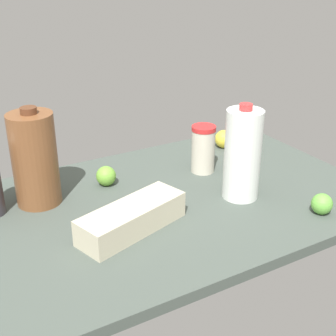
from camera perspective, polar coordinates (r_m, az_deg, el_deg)
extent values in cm
cube|color=#444D46|center=(136.83, 0.00, -4.38)|extent=(120.00, 76.00, 3.00)
cylinder|color=beige|center=(151.09, 4.30, 2.08)|extent=(7.54, 7.54, 14.15)
cylinder|color=red|center=(148.28, 4.40, 4.85)|extent=(7.77, 7.77, 1.40)
cube|color=beige|center=(120.35, -4.41, -6.11)|extent=(31.52, 18.33, 7.02)
cylinder|color=brown|center=(134.16, -15.93, 1.00)|extent=(12.57, 12.57, 26.45)
cylinder|color=#59331E|center=(129.37, -16.66, 6.74)|extent=(4.40, 4.40, 1.80)
cylinder|color=white|center=(133.93, 9.07, 1.59)|extent=(10.45, 10.45, 26.28)
cylinder|color=red|center=(129.14, 9.48, 7.33)|extent=(3.66, 3.66, 1.80)
sphere|color=#70AF39|center=(144.27, -7.56, -0.96)|extent=(6.11, 6.11, 6.11)
sphere|color=yellow|center=(172.41, 6.81, 3.54)|extent=(6.55, 6.55, 6.55)
sphere|color=#63B040|center=(134.40, 18.25, -4.18)|extent=(5.83, 5.83, 5.83)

